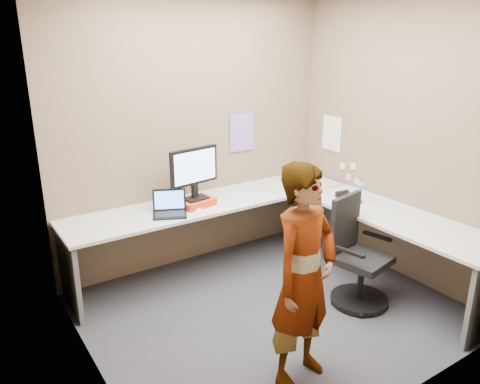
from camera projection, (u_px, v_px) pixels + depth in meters
ground at (271, 310)px, 4.09m from camera, size 3.00×3.00×0.00m
wall_back at (196, 133)px, 4.69m from camera, size 3.00×0.00×3.00m
wall_right at (400, 139)px, 4.45m from camera, size 0.00×2.70×2.70m
wall_left at (81, 194)px, 2.87m from camera, size 0.00×2.70×2.70m
desk at (285, 223)px, 4.43m from camera, size 2.98×2.58×0.73m
paper_ream at (196, 202)px, 4.48m from camera, size 0.36×0.29×0.07m
monitor at (194, 169)px, 4.39m from camera, size 0.52×0.18×0.50m
laptop at (170, 208)px, 4.26m from camera, size 0.38×0.35×0.21m
trackball_mouse at (173, 205)px, 4.44m from camera, size 0.12×0.08×0.07m
origami at (197, 207)px, 4.38m from camera, size 0.10×0.10×0.06m
stapler at (342, 194)px, 4.74m from camera, size 0.15×0.06×0.05m
flower at (361, 189)px, 4.50m from camera, size 0.07×0.07×0.22m
calendar_purple at (242, 132)px, 4.98m from camera, size 0.30×0.01×0.40m
calendar_white at (332, 133)px, 5.18m from camera, size 0.01×0.28×0.38m
sticky_note_a at (353, 167)px, 5.00m from camera, size 0.01×0.07×0.07m
sticky_note_b at (349, 177)px, 5.08m from camera, size 0.01×0.07×0.07m
sticky_note_c at (357, 182)px, 4.99m from camera, size 0.01×0.07×0.07m
sticky_note_d at (343, 166)px, 5.13m from camera, size 0.01×0.07×0.07m
office_chair at (356, 261)px, 4.11m from camera, size 0.53×0.51×0.96m
person at (304, 277)px, 3.06m from camera, size 0.63×0.49×1.55m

